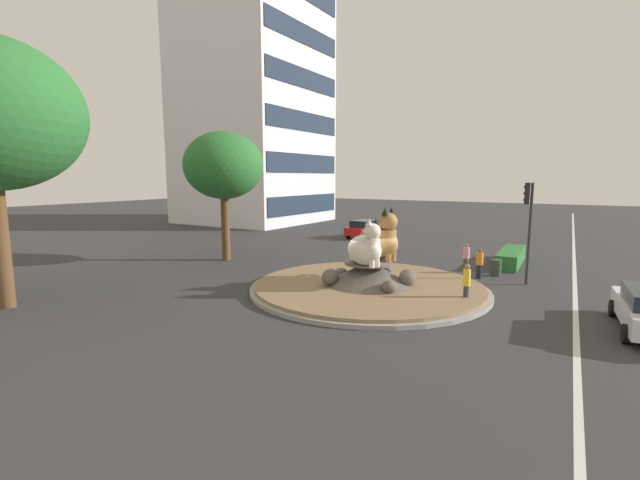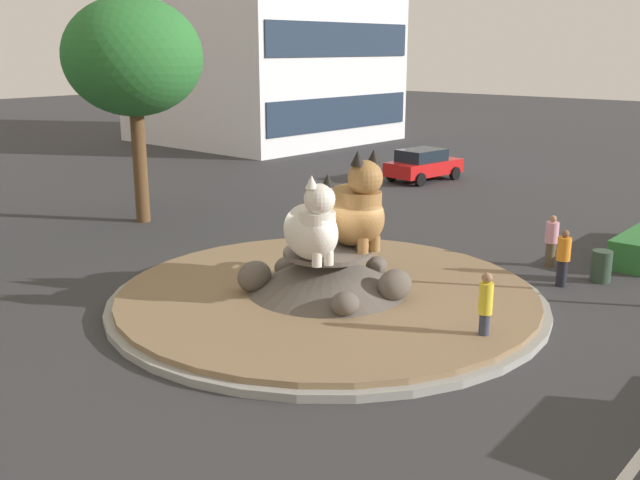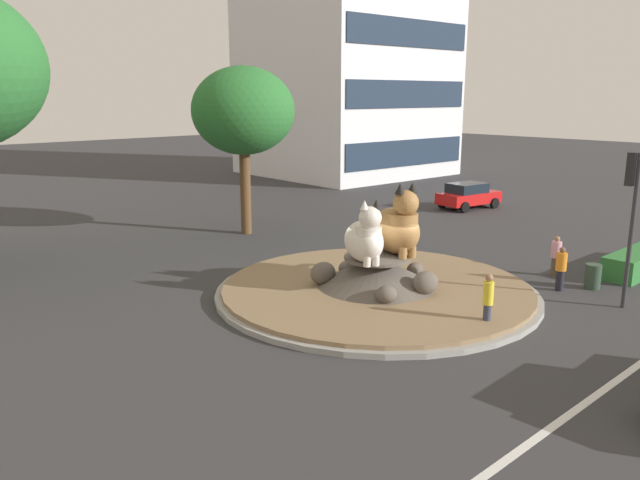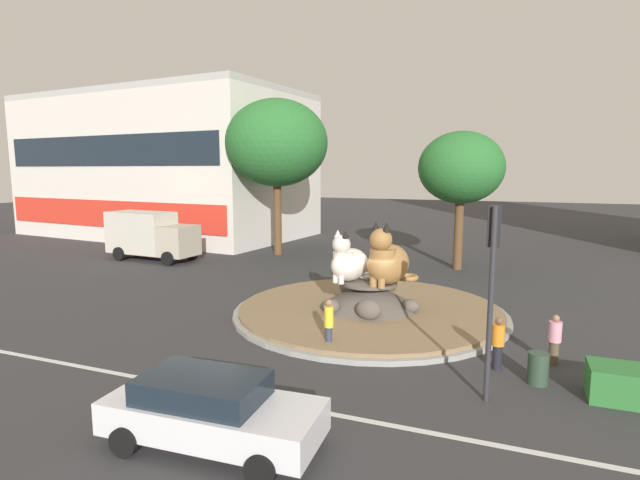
{
  "view_description": "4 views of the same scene",
  "coord_description": "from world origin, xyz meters",
  "px_view_note": "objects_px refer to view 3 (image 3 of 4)",
  "views": [
    {
      "loc": [
        -18.69,
        -8.07,
        5.34
      ],
      "look_at": [
        -0.54,
        2.34,
        2.31
      ],
      "focal_mm": 24.45,
      "sensor_mm": 36.0,
      "label": 1
    },
    {
      "loc": [
        -13.69,
        -11.29,
        6.41
      ],
      "look_at": [
        -0.27,
        0.02,
        1.71
      ],
      "focal_mm": 40.58,
      "sensor_mm": 36.0,
      "label": 2
    },
    {
      "loc": [
        -15.46,
        -13.98,
        6.85
      ],
      "look_at": [
        -0.51,
        2.36,
        1.62
      ],
      "focal_mm": 34.78,
      "sensor_mm": 36.0,
      "label": 3
    },
    {
      "loc": [
        5.37,
        -19.36,
        5.97
      ],
      "look_at": [
        -2.75,
        1.42,
        2.78
      ],
      "focal_mm": 27.84,
      "sensor_mm": 36.0,
      "label": 4
    }
  ],
  "objects_px": {
    "pedestrian_yellow_shirt": "(488,300)",
    "pedestrian_orange_shirt": "(561,268)",
    "cat_statue_white": "(365,239)",
    "traffic_light_mast": "(631,201)",
    "pedestrian_pink_shirt": "(556,255)",
    "broadleaf_tree_behind_island": "(243,112)",
    "sedan_on_far_lane": "(468,195)",
    "litter_bin": "(593,276)",
    "cat_statue_tabby": "(398,227)"
  },
  "relations": [
    {
      "from": "pedestrian_yellow_shirt",
      "to": "pedestrian_orange_shirt",
      "type": "relative_size",
      "value": 1.09
    },
    {
      "from": "cat_statue_white",
      "to": "pedestrian_orange_shirt",
      "type": "height_order",
      "value": "cat_statue_white"
    },
    {
      "from": "traffic_light_mast",
      "to": "pedestrian_pink_shirt",
      "type": "relative_size",
      "value": 3.22
    },
    {
      "from": "broadleaf_tree_behind_island",
      "to": "traffic_light_mast",
      "type": "bearing_deg",
      "value": -81.64
    },
    {
      "from": "traffic_light_mast",
      "to": "pedestrian_pink_shirt",
      "type": "height_order",
      "value": "traffic_light_mast"
    },
    {
      "from": "traffic_light_mast",
      "to": "sedan_on_far_lane",
      "type": "relative_size",
      "value": 1.2
    },
    {
      "from": "cat_statue_white",
      "to": "traffic_light_mast",
      "type": "xyz_separation_m",
      "value": [
        5.8,
        -6.09,
        1.36
      ]
    },
    {
      "from": "pedestrian_pink_shirt",
      "to": "sedan_on_far_lane",
      "type": "relative_size",
      "value": 0.37
    },
    {
      "from": "cat_statue_white",
      "to": "litter_bin",
      "type": "distance_m",
      "value": 8.63
    },
    {
      "from": "broadleaf_tree_behind_island",
      "to": "pedestrian_pink_shirt",
      "type": "relative_size",
      "value": 5.21
    },
    {
      "from": "pedestrian_yellow_shirt",
      "to": "litter_bin",
      "type": "height_order",
      "value": "pedestrian_yellow_shirt"
    },
    {
      "from": "traffic_light_mast",
      "to": "litter_bin",
      "type": "height_order",
      "value": "traffic_light_mast"
    },
    {
      "from": "pedestrian_orange_shirt",
      "to": "litter_bin",
      "type": "distance_m",
      "value": 1.35
    },
    {
      "from": "litter_bin",
      "to": "pedestrian_yellow_shirt",
      "type": "bearing_deg",
      "value": 177.31
    },
    {
      "from": "pedestrian_yellow_shirt",
      "to": "pedestrian_orange_shirt",
      "type": "height_order",
      "value": "pedestrian_yellow_shirt"
    },
    {
      "from": "pedestrian_orange_shirt",
      "to": "pedestrian_pink_shirt",
      "type": "bearing_deg",
      "value": -140.8
    },
    {
      "from": "pedestrian_yellow_shirt",
      "to": "litter_bin",
      "type": "xyz_separation_m",
      "value": [
        6.36,
        -0.3,
        -0.49
      ]
    },
    {
      "from": "cat_statue_white",
      "to": "pedestrian_orange_shirt",
      "type": "bearing_deg",
      "value": 80.94
    },
    {
      "from": "pedestrian_yellow_shirt",
      "to": "traffic_light_mast",
      "type": "bearing_deg",
      "value": -68.14
    },
    {
      "from": "cat_statue_white",
      "to": "pedestrian_orange_shirt",
      "type": "distance_m",
      "value": 7.28
    },
    {
      "from": "cat_statue_white",
      "to": "pedestrian_orange_shirt",
      "type": "relative_size",
      "value": 1.39
    },
    {
      "from": "cat_statue_white",
      "to": "pedestrian_pink_shirt",
      "type": "xyz_separation_m",
      "value": [
        7.61,
        -2.89,
        -1.36
      ]
    },
    {
      "from": "pedestrian_orange_shirt",
      "to": "cat_statue_tabby",
      "type": "bearing_deg",
      "value": -34.85
    },
    {
      "from": "cat_statue_white",
      "to": "cat_statue_tabby",
      "type": "height_order",
      "value": "cat_statue_tabby"
    },
    {
      "from": "pedestrian_pink_shirt",
      "to": "cat_statue_tabby",
      "type": "bearing_deg",
      "value": 110.46
    },
    {
      "from": "broadleaf_tree_behind_island",
      "to": "pedestrian_orange_shirt",
      "type": "height_order",
      "value": "broadleaf_tree_behind_island"
    },
    {
      "from": "pedestrian_orange_shirt",
      "to": "sedan_on_far_lane",
      "type": "relative_size",
      "value": 0.38
    },
    {
      "from": "pedestrian_orange_shirt",
      "to": "cat_statue_white",
      "type": "bearing_deg",
      "value": -26.1
    },
    {
      "from": "pedestrian_orange_shirt",
      "to": "sedan_on_far_lane",
      "type": "distance_m",
      "value": 16.43
    },
    {
      "from": "pedestrian_pink_shirt",
      "to": "litter_bin",
      "type": "xyz_separation_m",
      "value": [
        -0.51,
        -1.7,
        -0.37
      ]
    },
    {
      "from": "pedestrian_pink_shirt",
      "to": "cat_statue_white",
      "type": "bearing_deg",
      "value": 115.46
    },
    {
      "from": "cat_statue_white",
      "to": "pedestrian_pink_shirt",
      "type": "distance_m",
      "value": 8.26
    },
    {
      "from": "traffic_light_mast",
      "to": "pedestrian_pink_shirt",
      "type": "xyz_separation_m",
      "value": [
        1.81,
        3.2,
        -2.72
      ]
    },
    {
      "from": "cat_statue_tabby",
      "to": "pedestrian_orange_shirt",
      "type": "distance_m",
      "value": 6.04
    },
    {
      "from": "broadleaf_tree_behind_island",
      "to": "pedestrian_pink_shirt",
      "type": "height_order",
      "value": "broadleaf_tree_behind_island"
    },
    {
      "from": "traffic_light_mast",
      "to": "pedestrian_yellow_shirt",
      "type": "relative_size",
      "value": 2.92
    },
    {
      "from": "pedestrian_yellow_shirt",
      "to": "pedestrian_orange_shirt",
      "type": "bearing_deg",
      "value": -44.36
    },
    {
      "from": "cat_statue_white",
      "to": "litter_bin",
      "type": "bearing_deg",
      "value": 81.11
    },
    {
      "from": "cat_statue_white",
      "to": "broadleaf_tree_behind_island",
      "type": "relative_size",
      "value": 0.27
    },
    {
      "from": "litter_bin",
      "to": "pedestrian_pink_shirt",
      "type": "bearing_deg",
      "value": 73.22
    },
    {
      "from": "cat_statue_tabby",
      "to": "pedestrian_orange_shirt",
      "type": "xyz_separation_m",
      "value": [
        4.36,
        -3.91,
        -1.49
      ]
    },
    {
      "from": "pedestrian_orange_shirt",
      "to": "pedestrian_pink_shirt",
      "type": "relative_size",
      "value": 1.02
    },
    {
      "from": "traffic_light_mast",
      "to": "pedestrian_yellow_shirt",
      "type": "distance_m",
      "value": 5.96
    },
    {
      "from": "pedestrian_pink_shirt",
      "to": "sedan_on_far_lane",
      "type": "distance_m",
      "value": 14.59
    },
    {
      "from": "cat_statue_tabby",
      "to": "traffic_light_mast",
      "type": "bearing_deg",
      "value": 51.99
    },
    {
      "from": "sedan_on_far_lane",
      "to": "cat_statue_white",
      "type": "bearing_deg",
      "value": -147.78
    },
    {
      "from": "traffic_light_mast",
      "to": "broadleaf_tree_behind_island",
      "type": "distance_m",
      "value": 17.73
    },
    {
      "from": "broadleaf_tree_behind_island",
      "to": "sedan_on_far_lane",
      "type": "height_order",
      "value": "broadleaf_tree_behind_island"
    },
    {
      "from": "cat_statue_tabby",
      "to": "sedan_on_far_lane",
      "type": "height_order",
      "value": "cat_statue_tabby"
    },
    {
      "from": "broadleaf_tree_behind_island",
      "to": "pedestrian_yellow_shirt",
      "type": "xyz_separation_m",
      "value": [
        -2.51,
        -15.57,
        -5.09
      ]
    }
  ]
}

